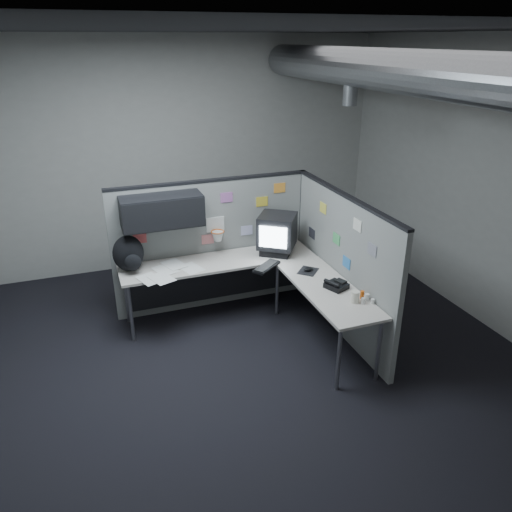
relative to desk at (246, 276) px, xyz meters
name	(u,v)px	position (x,y,z in m)	size (l,w,h in m)	color
room	(310,158)	(0.41, -0.70, 1.48)	(5.62, 5.62, 3.22)	black
partition_back	(200,234)	(-0.40, 0.53, 0.38)	(2.44, 0.42, 1.63)	gray
partition_right	(341,265)	(0.95, -0.49, 0.21)	(0.07, 2.23, 1.63)	gray
desk	(246,276)	(0.00, 0.00, 0.00)	(2.31, 2.11, 0.73)	beige
monitor	(277,233)	(0.49, 0.28, 0.36)	(0.58, 0.58, 0.48)	black
keyboard	(267,267)	(0.21, -0.10, 0.13)	(0.40, 0.36, 0.04)	black
mouse	(308,270)	(0.62, -0.35, 0.13)	(0.30, 0.30, 0.05)	black
phone	(336,285)	(0.71, -0.82, 0.15)	(0.25, 0.26, 0.10)	black
bottles	(365,298)	(0.85, -1.17, 0.15)	(0.13, 0.18, 0.08)	silver
cup	(355,297)	(0.74, -1.15, 0.18)	(0.09, 0.09, 0.12)	silver
papers	(169,272)	(-0.86, 0.16, 0.12)	(0.79, 0.67, 0.02)	white
backpack	(129,254)	(-1.26, 0.35, 0.32)	(0.38, 0.35, 0.42)	black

